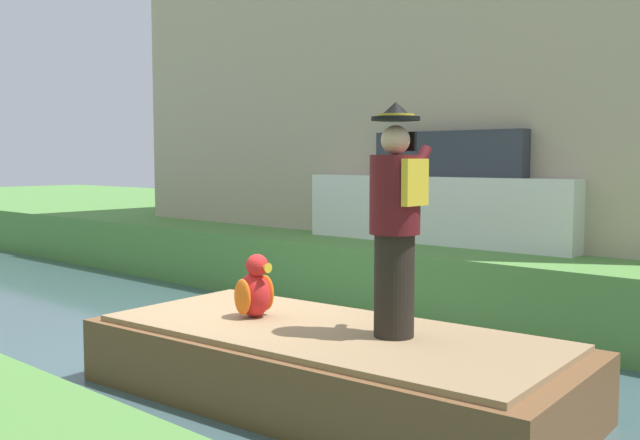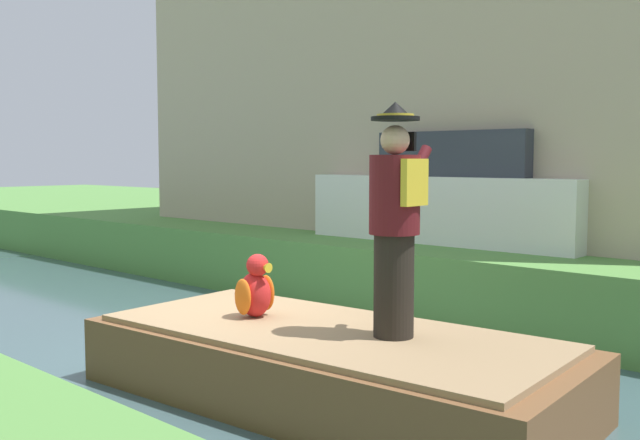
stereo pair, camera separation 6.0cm
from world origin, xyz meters
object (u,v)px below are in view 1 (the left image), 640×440
object	(u,v)px
person_pirate	(396,221)
boat	(327,365)
parked_car_white	(461,195)
parrot_plush	(255,290)

from	to	relation	value
person_pirate	boat	bearing A→B (deg)	101.34
person_pirate	parked_car_white	distance (m)	4.68
parrot_plush	person_pirate	bearing A→B (deg)	-78.78
boat	parked_car_white	distance (m)	4.78
boat	person_pirate	world-z (taller)	person_pirate
boat	person_pirate	xyz separation A→B (m)	(0.17, -0.57, 1.23)
boat	parrot_plush	bearing A→B (deg)	97.01
boat	person_pirate	distance (m)	1.37
parked_car_white	parrot_plush	bearing A→B (deg)	-172.00
boat	parked_car_white	world-z (taller)	parked_car_white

